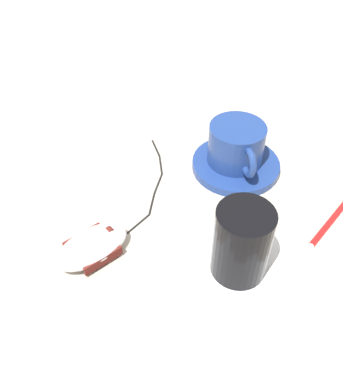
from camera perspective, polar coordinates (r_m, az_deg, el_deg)
The scene contains 8 objects.
ground_plane at distance 0.63m, azimuth 8.01°, elevation -2.87°, with size 3.00×3.00×0.00m, color #B2A899.
saucer at distance 0.70m, azimuth 8.55°, elevation 3.58°, with size 0.14×0.14×0.01m, color navy.
coffee_cup at distance 0.68m, azimuth 8.68°, elevation 6.25°, with size 0.09×0.11×0.06m.
computer_mouse at distance 0.57m, azimuth -10.51°, elevation -7.12°, with size 0.10×0.12×0.03m.
mouse_cable at distance 0.67m, azimuth -2.44°, elevation 1.28°, with size 0.07×0.21×0.00m.
napkin_under_glass at distance 0.56m, azimuth 7.57°, elevation -10.08°, with size 0.15×0.15×0.00m, color white.
drinking_glass at distance 0.53m, azimuth 9.34°, elevation -6.66°, with size 0.07×0.07×0.10m, color black.
pen at distance 0.66m, azimuth 20.84°, elevation -3.04°, with size 0.05×0.15×0.01m.
Camera 1 is at (-0.09, 0.43, 0.46)m, focal length 40.00 mm.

